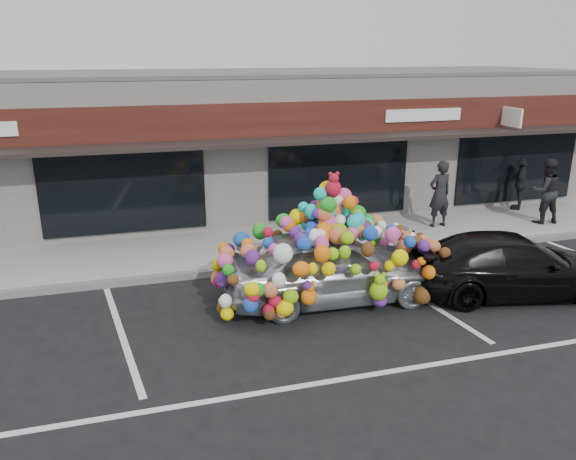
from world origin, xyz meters
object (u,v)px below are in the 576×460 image
object	(u,v)px
black_sedan	(512,265)
pedestrian_a	(440,194)
toy_car	(332,257)
pedestrian_b	(545,191)
pedestrian_c	(520,184)

from	to	relation	value
black_sedan	pedestrian_a	world-z (taller)	pedestrian_a
toy_car	pedestrian_b	distance (m)	8.19
black_sedan	pedestrian_b	distance (m)	5.40
pedestrian_b	pedestrian_c	size ratio (longest dim) A/B	1.16
toy_car	pedestrian_b	xyz separation A→B (m)	(7.61, 3.02, 0.16)
black_sedan	pedestrian_c	xyz separation A→B (m)	(4.12, 5.18, 0.32)
black_sedan	pedestrian_b	world-z (taller)	pedestrian_b
black_sedan	pedestrian_b	size ratio (longest dim) A/B	2.35
toy_car	black_sedan	xyz separation A→B (m)	(3.76, -0.74, -0.29)
toy_car	black_sedan	bearing A→B (deg)	-99.16
pedestrian_a	pedestrian_b	bearing A→B (deg)	165.51
toy_car	pedestrian_a	size ratio (longest dim) A/B	2.52
black_sedan	pedestrian_b	bearing A→B (deg)	-34.71
black_sedan	pedestrian_c	bearing A→B (deg)	-27.57
pedestrian_c	pedestrian_a	bearing A→B (deg)	-32.70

